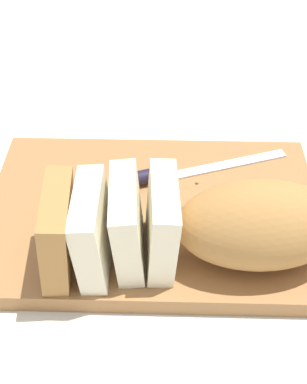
# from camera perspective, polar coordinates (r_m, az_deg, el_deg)

# --- Properties ---
(ground_plane) EXTENTS (3.00, 3.00, 0.00)m
(ground_plane) POSITION_cam_1_polar(r_m,az_deg,el_deg) (0.73, -0.00, -3.15)
(ground_plane) COLOR silver
(cutting_board) EXTENTS (0.46, 0.31, 0.03)m
(cutting_board) POSITION_cam_1_polar(r_m,az_deg,el_deg) (0.72, -0.00, -2.46)
(cutting_board) COLOR #9E6B3D
(cutting_board) RESTS_ON ground_plane
(bread_loaf) EXTENTS (0.36, 0.14, 0.11)m
(bread_loaf) POSITION_cam_1_polar(r_m,az_deg,el_deg) (0.62, 5.37, -3.62)
(bread_loaf) COLOR #A8753D
(bread_loaf) RESTS_ON cutting_board
(bread_knife) EXTENTS (0.24, 0.10, 0.02)m
(bread_knife) POSITION_cam_1_polar(r_m,az_deg,el_deg) (0.75, 1.34, 1.98)
(bread_knife) COLOR silver
(bread_knife) RESTS_ON cutting_board
(crumb_near_knife) EXTENTS (0.00, 0.00, 0.00)m
(crumb_near_knife) POSITION_cam_1_polar(r_m,az_deg,el_deg) (0.70, 2.76, -3.10)
(crumb_near_knife) COLOR tan
(crumb_near_knife) RESTS_ON cutting_board
(crumb_near_loaf) EXTENTS (0.01, 0.01, 0.01)m
(crumb_near_loaf) POSITION_cam_1_polar(r_m,az_deg,el_deg) (0.69, 4.51, -3.14)
(crumb_near_loaf) COLOR tan
(crumb_near_loaf) RESTS_ON cutting_board
(crumb_stray_left) EXTENTS (0.00, 0.00, 0.00)m
(crumb_stray_left) POSITION_cam_1_polar(r_m,az_deg,el_deg) (0.75, 4.73, 1.04)
(crumb_stray_left) COLOR tan
(crumb_stray_left) RESTS_ON cutting_board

